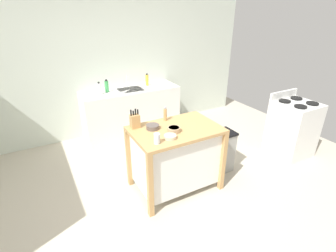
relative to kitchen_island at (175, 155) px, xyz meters
name	(u,v)px	position (x,y,z in m)	size (l,w,h in m)	color
ground_plane	(166,199)	(-0.23, -0.18, -0.50)	(6.81, 6.81, 0.00)	#BCB29E
wall_back	(105,65)	(-0.23, 2.15, 0.80)	(5.81, 0.10, 2.60)	silver
kitchen_island	(175,155)	(0.00, 0.00, 0.00)	(1.10, 0.73, 0.88)	tan
knife_block	(135,121)	(-0.43, 0.27, 0.48)	(0.11, 0.09, 0.25)	tan
bowl_ceramic_small	(174,129)	(-0.07, -0.07, 0.42)	(0.16, 0.16, 0.06)	tan
bowl_stoneware_deep	(153,127)	(-0.25, 0.13, 0.42)	(0.16, 0.16, 0.05)	#564C47
bowl_ceramic_wide	(170,137)	(-0.19, -0.20, 0.41)	(0.15, 0.15, 0.04)	beige
drinking_cup	(157,139)	(-0.37, -0.23, 0.45)	(0.07, 0.07, 0.12)	silver
pepper_grinder	(165,114)	(0.00, 0.28, 0.48)	(0.04, 0.04, 0.19)	tan
trash_bin	(221,151)	(0.79, 0.02, -0.18)	(0.36, 0.28, 0.63)	gray
sink_counter	(132,112)	(0.09, 1.80, -0.05)	(1.77, 0.60, 0.89)	white
sink_faucet	(127,81)	(0.09, 1.94, 0.51)	(0.02, 0.02, 0.22)	#B7BCC1
bottle_hand_soap	(99,89)	(-0.47, 1.76, 0.50)	(0.06, 0.06, 0.22)	white
bottle_spray_cleaner	(147,80)	(0.46, 1.87, 0.50)	(0.06, 0.06, 0.23)	yellow
bottle_dish_soap	(107,86)	(-0.32, 1.83, 0.50)	(0.07, 0.07, 0.22)	green
stove	(292,128)	(2.12, -0.14, -0.04)	(0.60, 0.60, 1.01)	silver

